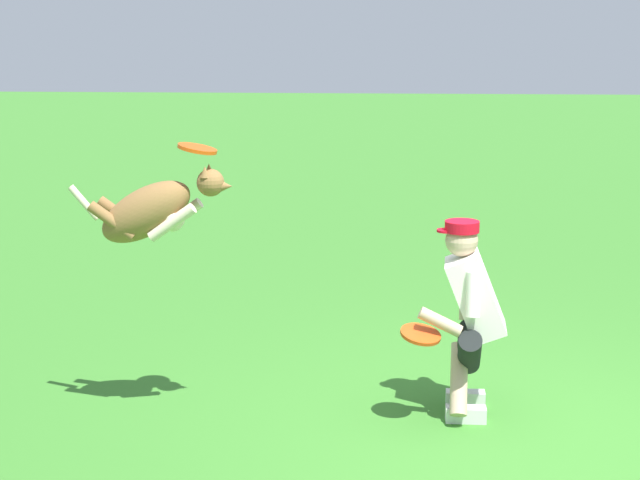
% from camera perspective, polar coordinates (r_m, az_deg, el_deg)
% --- Properties ---
extents(ground_plane, '(60.00, 60.00, 0.00)m').
position_cam_1_polar(ground_plane, '(6.22, 11.84, -11.83)').
color(ground_plane, '#377728').
extents(person, '(0.59, 0.65, 1.29)m').
position_cam_1_polar(person, '(6.48, 8.59, -4.12)').
color(person, silver).
rests_on(person, ground_plane).
extents(dog, '(1.04, 0.33, 0.58)m').
position_cam_1_polar(dog, '(6.22, -9.59, 1.69)').
color(dog, olive).
extents(frisbee_flying, '(0.25, 0.25, 0.07)m').
position_cam_1_polar(frisbee_flying, '(6.08, -7.07, 5.24)').
color(frisbee_flying, '#E34E10').
extents(frisbee_held, '(0.32, 0.32, 0.10)m').
position_cam_1_polar(frisbee_held, '(6.27, 5.81, -5.43)').
color(frisbee_held, '#DF4715').
rests_on(frisbee_held, person).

